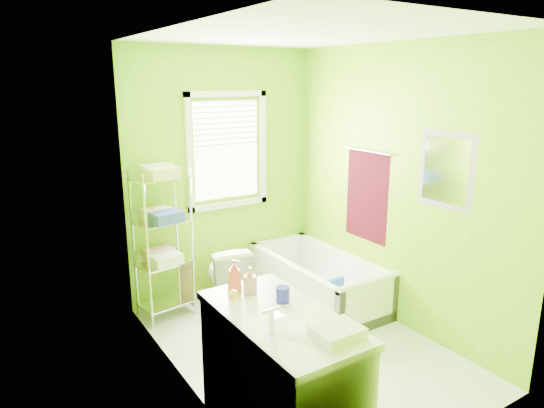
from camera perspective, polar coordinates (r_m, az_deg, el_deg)
ground at (r=4.44m, az=3.41°, el=-16.31°), size 2.90×2.90×0.00m
room_envelope at (r=3.89m, az=3.75°, el=3.69°), size 2.14×2.94×2.62m
window at (r=5.11m, az=-5.30°, el=6.99°), size 0.92×0.05×1.22m
door at (r=2.73m, az=-1.89°, el=-13.29°), size 0.09×0.80×2.00m
right_wall_decor at (r=4.60m, az=14.34°, el=2.06°), size 0.04×1.48×1.17m
bathtub at (r=5.18m, az=5.53°, el=-9.64°), size 0.74×1.58×0.51m
toilet at (r=4.98m, az=-5.43°, el=-8.39°), size 0.51×0.74×0.69m
vanity at (r=3.24m, az=1.09°, el=-19.38°), size 0.60×1.16×1.13m
wire_shelf_unit at (r=4.72m, az=-12.68°, el=-2.69°), size 0.54×0.44×1.50m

